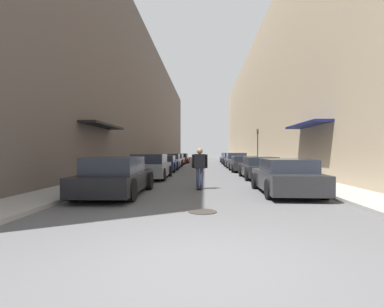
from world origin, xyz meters
name	(u,v)px	position (x,y,z in m)	size (l,w,h in m)	color
ground	(204,165)	(0.00, 27.70, 0.00)	(152.33, 152.33, 0.00)	#515154
curb_strip_left	(166,162)	(-4.97, 34.62, 0.06)	(1.80, 69.24, 0.12)	gray
curb_strip_right	(243,162)	(4.97, 34.62, 0.06)	(1.80, 69.24, 0.12)	gray
building_row_left	(144,109)	(-7.87, 34.62, 7.02)	(4.90, 69.24, 14.03)	#564C47
building_row_right	(266,106)	(7.87, 34.62, 7.29)	(4.90, 69.24, 14.58)	tan
parked_car_left_0	(116,177)	(-2.98, 6.20, 0.63)	(1.95, 4.72, 1.31)	black
parked_car_left_1	(150,167)	(-2.93, 12.33, 0.65)	(2.01, 4.46, 1.35)	gray
parked_car_left_2	(163,164)	(-3.02, 18.05, 0.59)	(2.04, 3.96, 1.18)	navy
parked_car_left_3	(170,161)	(-3.08, 23.22, 0.61)	(1.99, 4.22, 1.27)	silver
parked_car_left_4	(175,160)	(-3.13, 28.37, 0.60)	(1.96, 4.56, 1.22)	silver
parked_car_left_5	(181,158)	(-2.94, 33.97, 0.59)	(1.97, 4.71, 1.22)	maroon
parked_car_right_0	(286,177)	(2.91, 6.76, 0.60)	(1.90, 4.35, 1.23)	#232326
parked_car_right_1	(260,168)	(3.06, 12.62, 0.59)	(1.91, 4.34, 1.19)	#232326
parked_car_right_2	(244,164)	(2.93, 18.29, 0.56)	(1.99, 3.94, 1.15)	#232326
parked_car_right_3	(236,160)	(2.91, 23.63, 0.65)	(1.98, 4.63, 1.35)	#515459
parked_car_right_4	(231,159)	(2.96, 29.26, 0.64)	(1.92, 3.99, 1.33)	navy
parked_car_right_5	(228,158)	(3.03, 34.82, 0.63)	(1.89, 4.45, 1.30)	gray
skateboarder	(200,164)	(-0.14, 7.92, 1.00)	(0.62, 0.78, 1.63)	black
manhole_cover	(202,212)	(0.00, 3.45, 0.01)	(0.70, 0.70, 0.02)	#332D28
traffic_light	(258,143)	(4.86, 23.48, 2.23)	(0.16, 0.22, 3.40)	#2D2D2D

